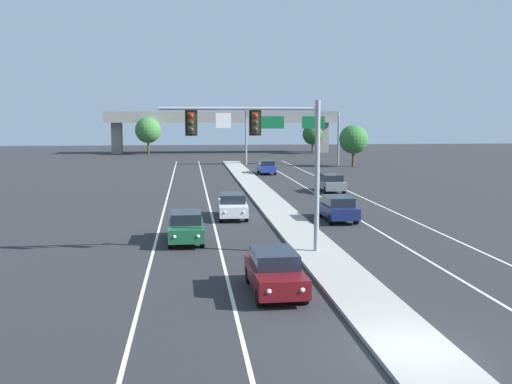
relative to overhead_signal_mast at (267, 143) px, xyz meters
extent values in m
plane|color=#28282B|center=(2.54, -12.35, -5.34)|extent=(260.00, 260.00, 0.00)
cube|color=#9E9B93|center=(2.54, 5.65, -5.27)|extent=(2.40, 110.00, 0.15)
cube|color=silver|center=(-2.16, 12.65, -5.34)|extent=(0.14, 100.00, 0.01)
cube|color=silver|center=(7.24, 12.65, -5.34)|extent=(0.14, 100.00, 0.01)
cube|color=silver|center=(-5.46, 12.65, -5.34)|extent=(0.14, 100.00, 0.01)
cube|color=silver|center=(10.54, 12.65, -5.34)|extent=(0.14, 100.00, 0.01)
cylinder|color=gray|center=(2.41, 0.01, -1.59)|extent=(0.24, 0.24, 7.20)
cylinder|color=gray|center=(-1.30, 0.01, 1.61)|extent=(7.41, 0.16, 0.16)
cube|color=black|center=(-0.56, 0.05, 0.96)|extent=(0.56, 0.06, 1.20)
cube|color=#38330F|center=(-0.56, 0.01, 0.96)|extent=(0.32, 0.32, 1.00)
sphere|color=red|center=(-0.56, -0.16, 1.28)|extent=(0.22, 0.22, 0.22)
sphere|color=#282828|center=(-0.56, -0.16, 0.96)|extent=(0.22, 0.22, 0.22)
sphere|color=#282828|center=(-0.56, -0.16, 0.64)|extent=(0.22, 0.22, 0.22)
cube|color=black|center=(-3.52, 0.05, 0.96)|extent=(0.56, 0.06, 1.20)
cube|color=#38330F|center=(-3.52, 0.01, 0.96)|extent=(0.32, 0.32, 1.00)
sphere|color=red|center=(-3.52, -0.16, 1.28)|extent=(0.22, 0.22, 0.22)
sphere|color=#282828|center=(-3.52, -0.16, 0.96)|extent=(0.22, 0.22, 0.22)
sphere|color=#282828|center=(-3.52, -0.16, 0.64)|extent=(0.22, 0.22, 0.22)
cube|color=white|center=(-2.04, -0.01, 1.06)|extent=(0.70, 0.04, 0.70)
cube|color=#5B0F14|center=(-0.51, -6.25, -4.67)|extent=(1.90, 4.44, 0.70)
cube|color=black|center=(-0.52, -6.03, -4.04)|extent=(1.64, 2.41, 0.56)
sphere|color=#EAE5C6|center=(0.12, -8.42, -4.62)|extent=(0.18, 0.18, 0.18)
sphere|color=#EAE5C6|center=(-1.04, -8.45, -4.62)|extent=(0.18, 0.18, 0.18)
cylinder|color=black|center=(0.32, -7.73, -5.02)|extent=(0.23, 0.64, 0.64)
cylinder|color=black|center=(-1.28, -7.77, -5.02)|extent=(0.23, 0.64, 0.64)
cylinder|color=black|center=(0.25, -4.73, -5.02)|extent=(0.23, 0.64, 0.64)
cylinder|color=black|center=(-1.35, -4.77, -5.02)|extent=(0.23, 0.64, 0.64)
cube|color=#195633|center=(-3.85, 3.51, -4.67)|extent=(1.83, 4.41, 0.70)
cube|color=black|center=(-3.85, 3.73, -4.04)|extent=(1.60, 2.39, 0.56)
sphere|color=#EAE5C6|center=(-3.25, 1.33, -4.62)|extent=(0.18, 0.18, 0.18)
sphere|color=#EAE5C6|center=(-4.41, 1.32, -4.62)|extent=(0.18, 0.18, 0.18)
cylinder|color=black|center=(-3.03, 2.01, -5.02)|extent=(0.22, 0.64, 0.64)
cylinder|color=black|center=(-4.63, 2.00, -5.02)|extent=(0.22, 0.64, 0.64)
cylinder|color=black|center=(-3.06, 5.01, -5.02)|extent=(0.22, 0.64, 0.64)
cylinder|color=black|center=(-4.66, 5.00, -5.02)|extent=(0.22, 0.64, 0.64)
cube|color=silver|center=(-0.84, 10.84, -4.67)|extent=(1.93, 4.45, 0.70)
cube|color=black|center=(-0.84, 11.06, -4.04)|extent=(1.65, 2.42, 0.56)
sphere|color=#EAE5C6|center=(-0.33, 8.64, -4.62)|extent=(0.18, 0.18, 0.18)
sphere|color=#EAE5C6|center=(-1.48, 8.68, -4.62)|extent=(0.18, 0.18, 0.18)
cylinder|color=black|center=(-0.09, 9.32, -5.02)|extent=(0.24, 0.65, 0.64)
cylinder|color=black|center=(-1.69, 9.36, -5.02)|extent=(0.24, 0.65, 0.64)
cylinder|color=black|center=(0.00, 12.31, -5.02)|extent=(0.24, 0.65, 0.64)
cylinder|color=black|center=(-1.60, 12.36, -5.02)|extent=(0.24, 0.65, 0.64)
cube|color=#141E4C|center=(5.73, 9.17, -4.67)|extent=(1.89, 4.43, 0.70)
cube|color=black|center=(5.73, 8.95, -4.04)|extent=(1.63, 2.41, 0.56)
sphere|color=#EAE5C6|center=(5.11, 11.33, -4.62)|extent=(0.18, 0.18, 0.18)
sphere|color=#EAE5C6|center=(6.26, 11.36, -4.62)|extent=(0.18, 0.18, 0.18)
cylinder|color=black|center=(4.90, 10.65, -5.02)|extent=(0.23, 0.64, 0.64)
cylinder|color=black|center=(6.50, 10.68, -5.02)|extent=(0.23, 0.64, 0.64)
cylinder|color=black|center=(4.96, 7.65, -5.02)|extent=(0.23, 0.64, 0.64)
cylinder|color=black|center=(6.56, 7.68, -5.02)|extent=(0.23, 0.64, 0.64)
cube|color=slate|center=(8.83, 23.76, -4.67)|extent=(1.83, 4.41, 0.70)
cube|color=black|center=(8.83, 23.54, -4.04)|extent=(1.60, 2.39, 0.56)
sphere|color=#EAE5C6|center=(8.27, 25.95, -4.62)|extent=(0.18, 0.18, 0.18)
sphere|color=#EAE5C6|center=(9.42, 25.94, -4.62)|extent=(0.18, 0.18, 0.18)
cylinder|color=black|center=(8.04, 25.27, -5.02)|extent=(0.22, 0.64, 0.64)
cylinder|color=black|center=(9.64, 25.26, -5.02)|extent=(0.22, 0.64, 0.64)
cylinder|color=black|center=(8.02, 22.27, -5.02)|extent=(0.22, 0.64, 0.64)
cylinder|color=black|center=(9.62, 22.26, -5.02)|extent=(0.22, 0.64, 0.64)
cube|color=navy|center=(5.38, 41.44, -4.67)|extent=(1.89, 4.44, 0.70)
cube|color=black|center=(5.38, 41.22, -4.04)|extent=(1.63, 2.41, 0.56)
sphere|color=#EAE5C6|center=(4.85, 43.63, -4.62)|extent=(0.18, 0.18, 0.18)
sphere|color=#EAE5C6|center=(6.00, 43.61, -4.62)|extent=(0.18, 0.18, 0.18)
cylinder|color=black|center=(4.61, 42.96, -5.02)|extent=(0.23, 0.64, 0.64)
cylinder|color=black|center=(6.21, 42.92, -5.02)|extent=(0.23, 0.64, 0.64)
cylinder|color=black|center=(4.55, 39.96, -5.02)|extent=(0.23, 0.64, 0.64)
cylinder|color=black|center=(6.15, 39.92, -5.02)|extent=(0.23, 0.64, 0.64)
cylinder|color=gray|center=(4.24, 54.52, -1.59)|extent=(0.28, 0.28, 7.50)
cylinder|color=gray|center=(17.24, 54.52, -1.59)|extent=(0.28, 0.28, 7.50)
cube|color=gray|center=(10.74, 54.52, 1.76)|extent=(13.00, 0.36, 0.70)
cube|color=#0F6033|center=(7.88, 54.32, 0.56)|extent=(3.20, 0.08, 1.70)
cube|color=#0F6033|center=(13.60, 54.32, 0.56)|extent=(3.20, 0.08, 1.70)
cube|color=gray|center=(2.54, 84.47, 0.86)|extent=(42.40, 6.40, 1.10)
cube|color=gray|center=(2.54, 81.47, 1.86)|extent=(42.40, 0.36, 0.90)
cube|color=gray|center=(-16.66, 84.47, -2.52)|extent=(1.80, 2.40, 5.65)
cube|color=gray|center=(21.74, 84.47, -2.52)|extent=(1.80, 2.40, 5.65)
cylinder|color=#4C3823|center=(-10.77, 80.57, -4.09)|extent=(0.36, 0.36, 2.51)
sphere|color=#387533|center=(-10.77, 80.57, -1.00)|extent=(4.59, 4.59, 4.59)
cylinder|color=#4C3823|center=(18.82, 79.58, -4.33)|extent=(0.36, 0.36, 2.03)
sphere|color=#235623|center=(18.82, 79.58, -1.83)|extent=(3.71, 3.71, 3.71)
cylinder|color=#4C3823|center=(18.31, 50.56, -4.28)|extent=(0.36, 0.36, 2.12)
sphere|color=#2D6B2D|center=(18.31, 50.56, -1.68)|extent=(3.87, 3.87, 3.87)
camera|label=1|loc=(-3.66, -27.92, 1.19)|focal=42.12mm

